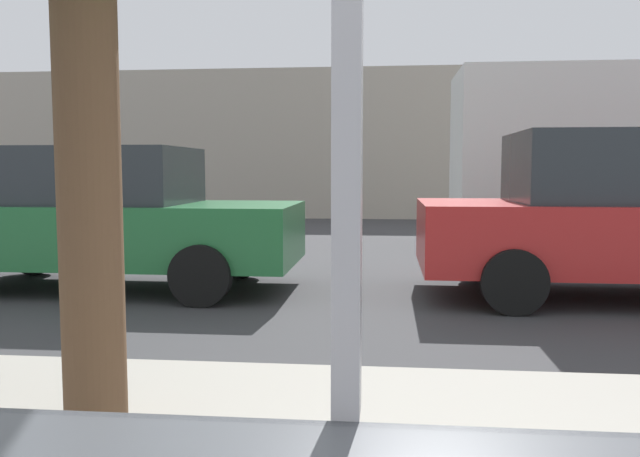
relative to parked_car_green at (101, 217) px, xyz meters
name	(u,v)px	position (x,y,z in m)	size (l,w,h in m)	color
ground_plane	(381,270)	(3.26, 1.77, -0.84)	(60.00, 60.00, 0.00)	#38383A
building_facade_far	(385,144)	(3.26, 11.83, 1.30)	(28.00, 1.20, 4.28)	#A89E8E
parked_car_green	(101,217)	(0.00, 0.00, 0.00)	(4.49, 1.96, 1.65)	#236B38
parked_car_red	(629,216)	(5.92, 0.00, 0.06)	(4.48, 2.08, 1.80)	red
box_truck	(627,154)	(7.50, 4.64, 0.83)	(6.28, 2.44, 3.12)	silver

